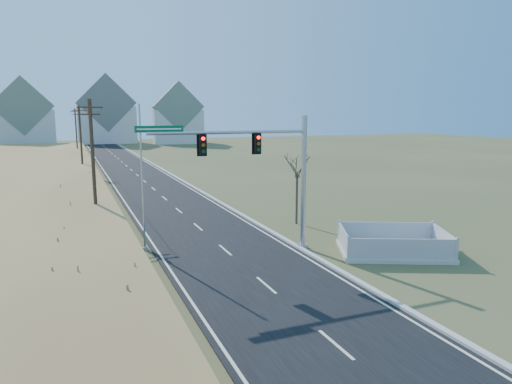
% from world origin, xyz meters
% --- Properties ---
extents(ground, '(260.00, 260.00, 0.00)m').
position_xyz_m(ground, '(0.00, 0.00, 0.00)').
color(ground, '#444B24').
rests_on(ground, ground).
extents(road, '(8.00, 180.00, 0.06)m').
position_xyz_m(road, '(0.00, 50.00, 0.03)').
color(road, black).
rests_on(road, ground).
extents(curb, '(0.30, 180.00, 0.18)m').
position_xyz_m(curb, '(4.15, 50.00, 0.09)').
color(curb, '#B2AFA8').
rests_on(curb, ground).
extents(utility_pole_near, '(1.80, 0.26, 9.00)m').
position_xyz_m(utility_pole_near, '(-6.50, 15.00, 4.68)').
color(utility_pole_near, '#422D1E').
rests_on(utility_pole_near, ground).
extents(utility_pole_mid, '(1.80, 0.26, 9.00)m').
position_xyz_m(utility_pole_mid, '(-6.50, 45.00, 4.68)').
color(utility_pole_mid, '#422D1E').
rests_on(utility_pole_mid, ground).
extents(utility_pole_far, '(1.80, 0.26, 9.00)m').
position_xyz_m(utility_pole_far, '(-6.50, 75.00, 4.68)').
color(utility_pole_far, '#422D1E').
rests_on(utility_pole_far, ground).
extents(condo_nnw, '(14.93, 11.17, 17.03)m').
position_xyz_m(condo_nnw, '(-18.00, 108.00, 6.94)').
color(condo_nnw, silver).
rests_on(condo_nnw, ground).
extents(condo_n, '(15.27, 10.20, 18.54)m').
position_xyz_m(condo_n, '(2.00, 112.00, 7.61)').
color(condo_n, silver).
rests_on(condo_n, ground).
extents(condo_ne, '(14.12, 10.51, 16.52)m').
position_xyz_m(condo_ne, '(20.00, 104.00, 6.84)').
color(condo_ne, silver).
rests_on(condo_ne, ground).
extents(traffic_signal_mast, '(9.86, 0.67, 7.84)m').
position_xyz_m(traffic_signal_mast, '(2.59, 2.87, 4.75)').
color(traffic_signal_mast, '#9EA0A5').
rests_on(traffic_signal_mast, ground).
extents(fence_enclosure, '(7.17, 6.24, 1.37)m').
position_xyz_m(fence_enclosure, '(8.84, -0.04, 0.28)').
color(fence_enclosure, '#B7B5AD').
rests_on(fence_enclosure, ground).
extents(open_sign, '(0.45, 0.31, 0.62)m').
position_xyz_m(open_sign, '(7.15, -1.12, 0.33)').
color(open_sign, white).
rests_on(open_sign, ground).
extents(flagpole, '(0.38, 0.38, 8.49)m').
position_xyz_m(flagpole, '(-4.30, 6.02, 3.39)').
color(flagpole, '#B7B5AD').
rests_on(flagpole, ground).
extents(bare_tree, '(2.03, 2.03, 5.38)m').
position_xyz_m(bare_tree, '(7.00, 8.47, 4.34)').
color(bare_tree, '#4C3F33').
rests_on(bare_tree, ground).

